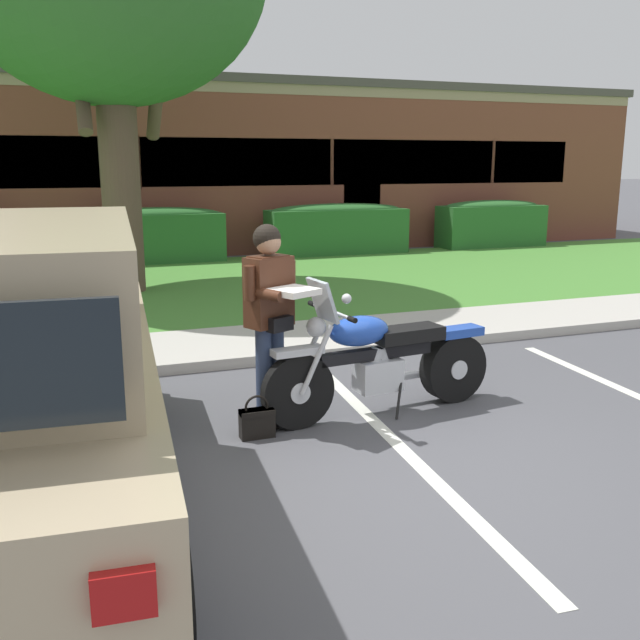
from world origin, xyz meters
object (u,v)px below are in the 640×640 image
Objects in this scene: hedge_right at (491,223)px; brick_building at (118,165)px; handbag at (257,420)px; motorcycle at (388,359)px; hedge_center_left at (154,235)px; rider_person at (271,309)px; hedge_center_right at (337,228)px.

brick_building reaches higher than hedge_right.
handbag is 0.13× the size of hedge_right.
motorcycle is 16.32m from brick_building.
hedge_center_left and hedge_right have the same top height.
handbag is 10.48m from hedge_center_left.
motorcycle is 0.08× the size of brick_building.
hedge_center_right is (4.68, 10.21, -0.36)m from rider_person.
hedge_center_right is at bearing 70.54° from motorcycle.
hedge_center_left is at bearing -88.80° from brick_building.
hedge_center_right is 0.12× the size of brick_building.
brick_building reaches higher than hedge_center_right.
hedge_center_left is at bearing 86.70° from handbag.
rider_person reaches higher than hedge_center_right.
brick_building reaches higher than hedge_center_left.
hedge_center_left reaches higher than handbag.
rider_person is 10.22m from hedge_center_left.
hedge_right is (7.91, 10.27, 0.16)m from motorcycle.
rider_person is 4.74× the size of handbag.
hedge_center_right is (4.88, 10.45, 0.51)m from handbag.
hedge_right is at bearing 0.00° from hedge_center_right.
rider_person is 16.21m from brick_building.
motorcycle is 1.31m from handbag.
rider_person is at bearing -90.97° from brick_building.
hedge_center_right is 7.55m from brick_building.
rider_person is 0.92m from handbag.
rider_person is at bearing 176.79° from motorcycle.
hedge_center_right is 1.20× the size of hedge_right.
rider_person reaches higher than handbag.
rider_person is 0.61× the size of hedge_right.
motorcycle reaches higher than hedge_right.
hedge_right is 0.10× the size of brick_building.
rider_person is 13.59m from hedge_right.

